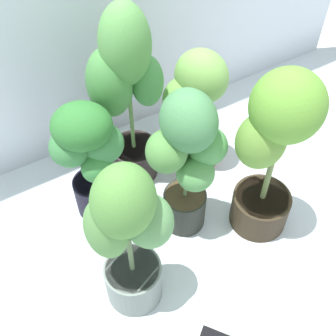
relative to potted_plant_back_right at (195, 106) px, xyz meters
name	(u,v)px	position (x,y,z in m)	size (l,w,h in m)	color
ground_plane	(189,241)	(-0.30, -0.43, -0.38)	(8.00, 8.00, 0.00)	silver
potted_plant_back_right	(195,106)	(0.00, 0.00, 0.00)	(0.35, 0.33, 0.68)	#954B3B
potted_plant_back_left	(89,154)	(-0.58, -0.04, 0.02)	(0.36, 0.32, 0.66)	black
potted_plant_back_center	(126,91)	(-0.32, 0.08, 0.17)	(0.39, 0.27, 0.97)	#2D2423
potted_plant_center	(187,158)	(-0.26, -0.33, 0.09)	(0.40, 0.30, 0.79)	#272A23
potted_plant_front_left	(129,237)	(-0.63, -0.52, 0.07)	(0.32, 0.31, 0.80)	slate
potted_plant_front_right	(272,150)	(0.04, -0.49, 0.13)	(0.39, 0.38, 0.88)	#34291A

